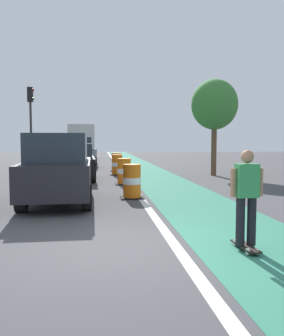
% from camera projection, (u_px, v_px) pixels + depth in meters
% --- Properties ---
extents(ground_plane, '(100.00, 100.00, 0.00)m').
position_uv_depth(ground_plane, '(124.00, 248.00, 6.32)').
color(ground_plane, '#424244').
extents(bike_lane_strip, '(2.50, 80.00, 0.01)m').
position_uv_depth(bike_lane_strip, '(156.00, 177.00, 18.48)').
color(bike_lane_strip, '#2D755B').
rests_on(bike_lane_strip, ground).
extents(lane_divider_stripe, '(0.20, 80.00, 0.01)m').
position_uv_depth(lane_divider_stripe, '(126.00, 177.00, 18.30)').
color(lane_divider_stripe, silver).
rests_on(lane_divider_stripe, ground).
extents(skateboarder_on_lane, '(0.57, 0.81, 1.69)m').
position_uv_depth(skateboarder_on_lane, '(246.00, 197.00, 6.14)').
color(skateboarder_on_lane, black).
rests_on(skateboarder_on_lane, ground).
extents(parked_suv_nearest, '(1.98, 4.63, 2.04)m').
position_uv_depth(parked_suv_nearest, '(59.00, 168.00, 10.88)').
color(parked_suv_nearest, black).
rests_on(parked_suv_nearest, ground).
extents(parked_sedan_second, '(2.05, 4.17, 1.70)m').
position_uv_depth(parked_sedan_second, '(74.00, 162.00, 17.00)').
color(parked_sedan_second, black).
rests_on(parked_sedan_second, ground).
extents(parked_suv_third, '(2.10, 4.69, 2.04)m').
position_uv_depth(parked_suv_third, '(81.00, 153.00, 24.31)').
color(parked_suv_third, black).
rests_on(parked_suv_third, ground).
extents(traffic_barrel_front, '(0.73, 0.73, 1.09)m').
position_uv_depth(traffic_barrel_front, '(132.00, 182.00, 11.69)').
color(traffic_barrel_front, orange).
rests_on(traffic_barrel_front, ground).
extents(traffic_barrel_mid, '(0.73, 0.73, 1.09)m').
position_uv_depth(traffic_barrel_mid, '(124.00, 172.00, 15.37)').
color(traffic_barrel_mid, orange).
rests_on(traffic_barrel_mid, ground).
extents(traffic_barrel_back, '(0.73, 0.73, 1.09)m').
position_uv_depth(traffic_barrel_back, '(117.00, 165.00, 19.49)').
color(traffic_barrel_back, orange).
rests_on(traffic_barrel_back, ground).
extents(traffic_barrel_far, '(0.73, 0.73, 1.09)m').
position_uv_depth(traffic_barrel_far, '(116.00, 162.00, 22.00)').
color(traffic_barrel_far, orange).
rests_on(traffic_barrel_far, ground).
extents(delivery_truck_down_block, '(2.69, 7.71, 3.23)m').
position_uv_depth(delivery_truck_down_block, '(81.00, 140.00, 35.23)').
color(delivery_truck_down_block, beige).
rests_on(delivery_truck_down_block, ground).
extents(traffic_light_corner, '(0.41, 0.32, 5.10)m').
position_uv_depth(traffic_light_corner, '(31.00, 113.00, 22.69)').
color(traffic_light_corner, '#2D2D2D').
rests_on(traffic_light_corner, ground).
extents(pedestrian_crossing, '(0.34, 0.20, 1.61)m').
position_uv_depth(pedestrian_crossing, '(30.00, 157.00, 21.49)').
color(pedestrian_crossing, '#33333D').
rests_on(pedestrian_crossing, ground).
extents(street_tree_sidewalk, '(2.40, 2.40, 5.00)m').
position_uv_depth(street_tree_sidewalk, '(214.00, 105.00, 19.06)').
color(street_tree_sidewalk, brown).
rests_on(street_tree_sidewalk, ground).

